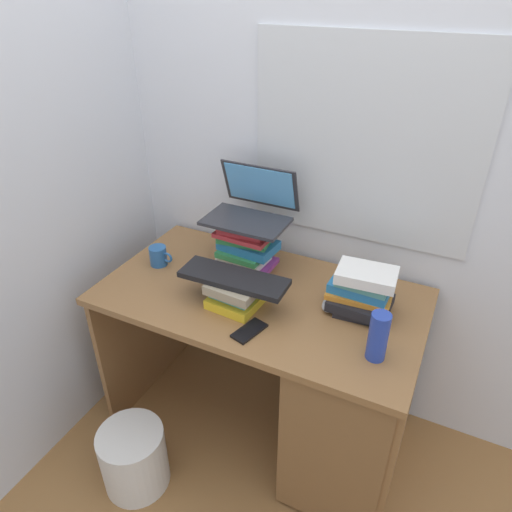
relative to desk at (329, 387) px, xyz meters
name	(u,v)px	position (x,y,z in m)	size (l,w,h in m)	color
ground_plane	(260,422)	(-0.33, 0.03, -0.42)	(6.00, 6.00, 0.00)	olive
wall_back	(303,140)	(-0.33, 0.43, 0.88)	(6.00, 0.06, 2.60)	silver
wall_left	(80,140)	(-1.16, 0.03, 0.88)	(0.05, 6.00, 2.60)	silver
desk	(329,387)	(0.00, 0.00, 0.00)	(1.30, 0.71, 0.78)	olive
book_stack_tall	(246,247)	(-0.46, 0.16, 0.47)	(0.25, 0.20, 0.23)	white
book_stack_keyboard_riser	(236,293)	(-0.38, -0.08, 0.41)	(0.20, 0.20, 0.11)	yellow
book_stack_side	(362,291)	(0.06, 0.10, 0.45)	(0.25, 0.19, 0.19)	black
laptop	(252,206)	(-0.46, 0.22, 0.64)	(0.34, 0.28, 0.21)	#2D2D33
keyboard	(234,278)	(-0.39, -0.08, 0.48)	(0.42, 0.14, 0.02)	black
computer_mouse	(330,304)	(-0.05, 0.06, 0.37)	(0.06, 0.10, 0.04)	#A5A8AD
mug	(159,256)	(-0.83, 0.03, 0.40)	(0.11, 0.08, 0.09)	#265999
water_bottle	(378,336)	(0.18, -0.13, 0.45)	(0.07, 0.07, 0.18)	#263FA5
cell_phone	(249,331)	(-0.26, -0.20, 0.36)	(0.07, 0.14, 0.01)	black
wastebasket	(134,458)	(-0.67, -0.48, -0.28)	(0.27, 0.27, 0.29)	silver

